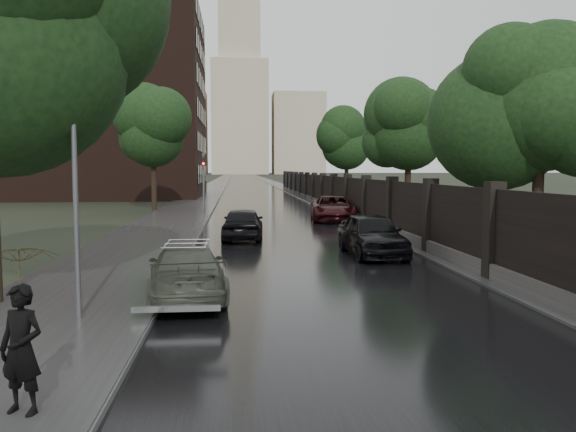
% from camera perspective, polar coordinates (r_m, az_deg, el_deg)
% --- Properties ---
extents(ground, '(800.00, 800.00, 0.00)m').
position_cam_1_polar(ground, '(10.26, 8.37, -12.47)').
color(ground, black).
rests_on(ground, ground).
extents(road, '(8.00, 420.00, 0.02)m').
position_cam_1_polar(road, '(199.55, -4.64, 3.95)').
color(road, black).
rests_on(road, ground).
extents(sidewalk_left, '(4.00, 420.00, 0.16)m').
position_cam_1_polar(sidewalk_left, '(199.57, -6.36, 3.95)').
color(sidewalk_left, '#2D2D2D').
rests_on(sidewalk_left, ground).
extents(verge_right, '(3.00, 420.00, 0.08)m').
position_cam_1_polar(verge_right, '(199.69, -3.06, 3.96)').
color(verge_right, '#2D2D2D').
rests_on(verge_right, ground).
extents(fence_right, '(0.45, 75.72, 2.70)m').
position_cam_1_polar(fence_right, '(42.16, 4.19, 2.05)').
color(fence_right, '#383533').
rests_on(fence_right, ground).
extents(tree_left_far, '(4.25, 4.25, 7.39)m').
position_cam_1_polar(tree_left_far, '(39.98, -13.55, 7.85)').
color(tree_left_far, black).
rests_on(tree_left_far, ground).
extents(tree_right_a, '(4.08, 4.08, 7.01)m').
position_cam_1_polar(tree_right_a, '(20.18, 24.31, 9.83)').
color(tree_right_a, black).
rests_on(tree_right_a, ground).
extents(tree_right_b, '(4.08, 4.08, 7.01)m').
position_cam_1_polar(tree_right_b, '(33.07, 12.15, 8.03)').
color(tree_right_b, black).
rests_on(tree_right_b, ground).
extents(tree_right_c, '(4.08, 4.08, 7.01)m').
position_cam_1_polar(tree_right_c, '(50.52, 5.99, 6.97)').
color(tree_right_c, black).
rests_on(tree_right_c, ground).
extents(lamp_post, '(0.25, 0.12, 5.11)m').
position_cam_1_polar(lamp_post, '(11.44, -20.80, 2.65)').
color(lamp_post, '#59595E').
rests_on(lamp_post, ground).
extents(traffic_light, '(0.16, 0.32, 4.00)m').
position_cam_1_polar(traffic_light, '(34.57, -8.56, 3.71)').
color(traffic_light, '#59595E').
rests_on(traffic_light, ground).
extents(brick_building, '(24.00, 18.00, 20.00)m').
position_cam_1_polar(brick_building, '(63.86, -19.82, 10.80)').
color(brick_building, black).
rests_on(brick_building, ground).
extents(stalinist_tower, '(92.00, 30.00, 159.00)m').
position_cam_1_polar(stalinist_tower, '(311.54, -4.93, 11.33)').
color(stalinist_tower, tan).
rests_on(stalinist_tower, ground).
extents(volga_sedan, '(2.21, 4.48, 1.25)m').
position_cam_1_polar(volga_sedan, '(13.42, -10.24, -5.62)').
color(volga_sedan, '#404638').
rests_on(volga_sedan, ground).
extents(hatchback_left, '(1.93, 4.24, 1.41)m').
position_cam_1_polar(hatchback_left, '(24.05, -4.60, -0.76)').
color(hatchback_left, black).
rests_on(hatchback_left, ground).
extents(car_right_near, '(1.89, 4.47, 1.51)m').
position_cam_1_polar(car_right_near, '(19.79, 8.52, -1.86)').
color(car_right_near, black).
rests_on(car_right_near, ground).
extents(car_right_far, '(2.97, 5.52, 1.47)m').
position_cam_1_polar(car_right_far, '(32.86, 4.56, 0.79)').
color(car_right_far, black).
rests_on(car_right_far, ground).
extents(pedestrian_umbrella, '(1.16, 1.17, 2.41)m').
position_cam_1_polar(pedestrian_umbrella, '(7.26, -25.70, -5.81)').
color(pedestrian_umbrella, black).
rests_on(pedestrian_umbrella, sidewalk_left).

